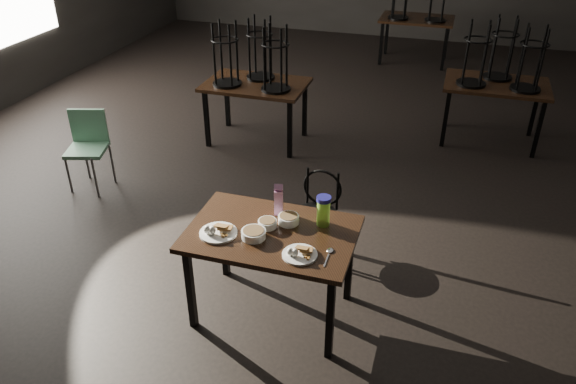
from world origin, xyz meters
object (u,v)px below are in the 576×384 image
(water_bottle, at_px, (323,210))
(juice_carton, at_px, (279,200))
(main_table, at_px, (272,240))
(bentwood_chair, at_px, (319,206))
(school_chair, at_px, (88,142))

(water_bottle, bearing_deg, juice_carton, 172.59)
(juice_carton, bearing_deg, water_bottle, -7.41)
(main_table, relative_size, juice_carton, 4.77)
(main_table, distance_m, water_bottle, 0.43)
(bentwood_chair, relative_size, school_chair, 0.93)
(main_table, distance_m, bentwood_chair, 0.92)
(main_table, xyz_separation_m, water_bottle, (0.33, 0.20, 0.20))
(school_chair, bearing_deg, bentwood_chair, -26.04)
(main_table, bearing_deg, school_chair, 151.75)
(juice_carton, distance_m, school_chair, 2.69)
(school_chair, bearing_deg, juice_carton, -40.25)
(main_table, height_order, bentwood_chair, bentwood_chair)
(school_chair, bearing_deg, main_table, -44.60)
(bentwood_chair, bearing_deg, juice_carton, -99.69)
(water_bottle, distance_m, bentwood_chair, 0.82)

